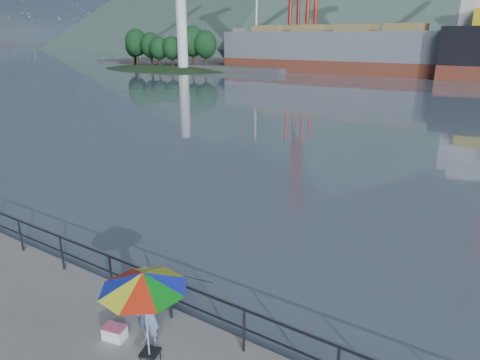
# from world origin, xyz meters

# --- Properties ---
(guardrail) EXTENTS (22.00, 0.06, 1.03)m
(guardrail) POSITION_xyz_m (0.00, 1.70, 0.52)
(guardrail) COLOR #2D3033
(guardrail) RESTS_ON ground
(lighthouse_islet) EXTENTS (48.00, 26.40, 19.20)m
(lighthouse_islet) POSITION_xyz_m (-54.97, 61.99, 0.26)
(lighthouse_islet) COLOR #263F1E
(lighthouse_islet) RESTS_ON ground
(fisherman) EXTENTS (0.61, 0.40, 1.65)m
(fisherman) POSITION_xyz_m (1.23, 0.77, 0.83)
(fisherman) COLOR navy
(fisherman) RESTS_ON ground
(beach_umbrella) EXTENTS (2.09, 2.09, 2.07)m
(beach_umbrella) POSITION_xyz_m (1.63, 0.36, 1.90)
(beach_umbrella) COLOR white
(beach_umbrella) RESTS_ON ground
(folding_stool) EXTENTS (0.44, 0.44, 0.23)m
(folding_stool) POSITION_xyz_m (1.59, 0.42, 0.12)
(folding_stool) COLOR black
(folding_stool) RESTS_ON ground
(cooler_bag) EXTENTS (0.53, 0.41, 0.27)m
(cooler_bag) POSITION_xyz_m (0.46, 0.50, 0.14)
(cooler_bag) COLOR white
(cooler_bag) RESTS_ON ground
(fishing_rod) EXTENTS (0.30, 1.83, 1.30)m
(fishing_rod) POSITION_xyz_m (1.30, 2.19, 0.00)
(fishing_rod) COLOR black
(fishing_rod) RESTS_ON ground
(bulk_carrier) EXTENTS (57.25, 9.91, 14.50)m
(bulk_carrier) POSITION_xyz_m (-14.87, 74.82, 4.05)
(bulk_carrier) COLOR brown
(bulk_carrier) RESTS_ON ground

